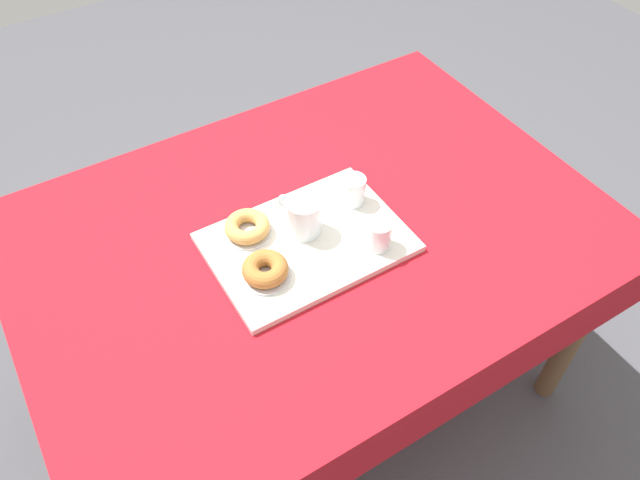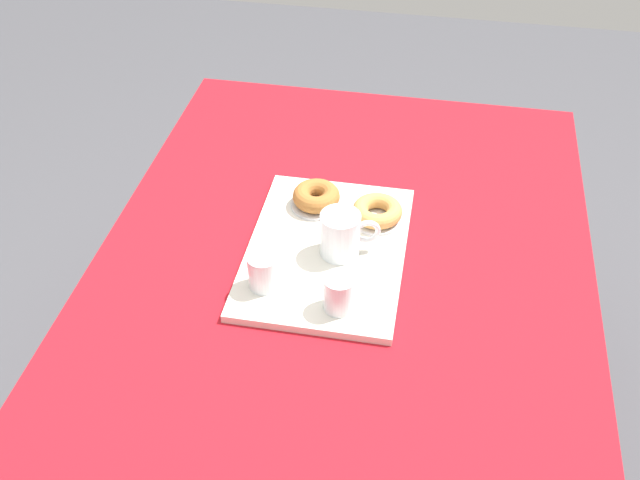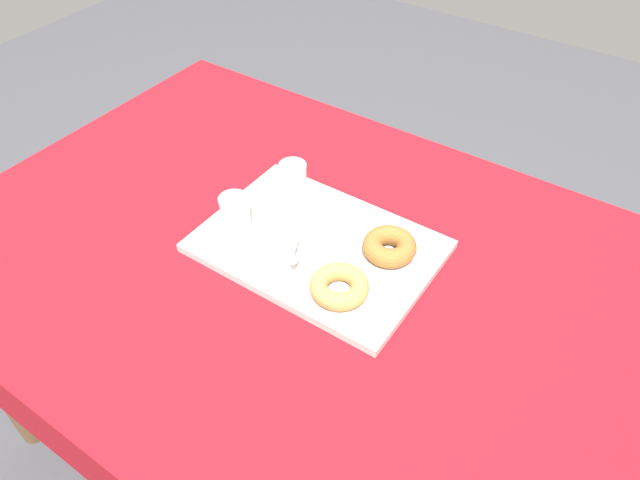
# 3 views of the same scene
# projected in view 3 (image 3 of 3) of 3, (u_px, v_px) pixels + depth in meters

# --- Properties ---
(ground_plane) EXTENTS (6.00, 6.00, 0.00)m
(ground_plane) POSITION_uv_depth(u_px,v_px,m) (300.00, 434.00, 1.74)
(ground_plane) COLOR #47474C
(dining_table) EXTENTS (1.48, 1.06, 0.75)m
(dining_table) POSITION_uv_depth(u_px,v_px,m) (293.00, 280.00, 1.28)
(dining_table) COLOR #A8141E
(dining_table) RESTS_ON ground
(serving_tray) EXTENTS (0.47, 0.34, 0.02)m
(serving_tray) POSITION_uv_depth(u_px,v_px,m) (318.00, 246.00, 1.23)
(serving_tray) COLOR silver
(serving_tray) RESTS_ON dining_table
(tea_mug_left) EXTENTS (0.09, 0.13, 0.10)m
(tea_mug_left) POSITION_uv_depth(u_px,v_px,m) (304.00, 233.00, 1.17)
(tea_mug_left) COLOR white
(tea_mug_left) RESTS_ON serving_tray
(water_glass_near) EXTENTS (0.06, 0.06, 0.08)m
(water_glass_near) POSITION_uv_depth(u_px,v_px,m) (293.00, 180.00, 1.31)
(water_glass_near) COLOR white
(water_glass_near) RESTS_ON serving_tray
(water_glass_far) EXTENTS (0.06, 0.06, 0.08)m
(water_glass_far) POSITION_uv_depth(u_px,v_px,m) (235.00, 214.00, 1.23)
(water_glass_far) COLOR white
(water_glass_far) RESTS_ON serving_tray
(donut_plate_left) EXTENTS (0.12, 0.12, 0.01)m
(donut_plate_left) POSITION_uv_depth(u_px,v_px,m) (339.00, 294.00, 1.11)
(donut_plate_left) COLOR silver
(donut_plate_left) RESTS_ON serving_tray
(sugar_donut_left) EXTENTS (0.11, 0.11, 0.04)m
(sugar_donut_left) POSITION_uv_depth(u_px,v_px,m) (339.00, 286.00, 1.10)
(sugar_donut_left) COLOR tan
(sugar_donut_left) RESTS_ON donut_plate_left
(donut_plate_right) EXTENTS (0.12, 0.12, 0.01)m
(donut_plate_right) POSITION_uv_depth(u_px,v_px,m) (389.00, 255.00, 1.19)
(donut_plate_right) COLOR silver
(donut_plate_right) RESTS_ON serving_tray
(sugar_donut_right) EXTENTS (0.11, 0.11, 0.04)m
(sugar_donut_right) POSITION_uv_depth(u_px,v_px,m) (389.00, 246.00, 1.17)
(sugar_donut_right) COLOR #A3662D
(sugar_donut_right) RESTS_ON donut_plate_right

